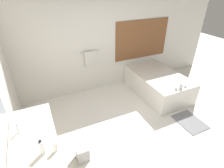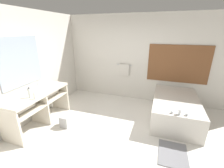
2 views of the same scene
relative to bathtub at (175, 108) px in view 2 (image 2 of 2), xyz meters
name	(u,v)px [view 2 (image 2 of 2)]	position (x,y,z in m)	size (l,w,h in m)	color
ground_plane	(112,138)	(-1.30, -1.28, -0.32)	(16.00, 16.00, 0.00)	silver
wall_back_with_blinds	(136,59)	(-1.26, 0.95, 1.02)	(7.40, 0.13, 2.70)	silver
wall_left_with_mirror	(21,70)	(-3.53, -1.28, 1.03)	(0.08, 7.40, 2.70)	silver
vanity_counter	(39,101)	(-3.18, -1.27, 0.30)	(0.62, 1.62, 0.84)	beige
sink_faucet	(38,85)	(-3.35, -1.05, 0.61)	(0.09, 0.04, 0.18)	silver
bathtub	(175,108)	(0.00, 0.00, 0.00)	(1.10, 1.83, 0.70)	silver
water_bottle_1	(30,93)	(-3.07, -1.56, 0.63)	(0.07, 0.07, 0.23)	silver
soap_dispenser	(35,96)	(-2.92, -1.59, 0.60)	(0.05, 0.05, 0.18)	white
waste_bin	(66,121)	(-2.52, -1.21, -0.18)	(0.21, 0.21, 0.27)	#B2B2B2
bath_mat	(173,154)	(-0.07, -1.33, -0.31)	(0.53, 0.68, 0.02)	slate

